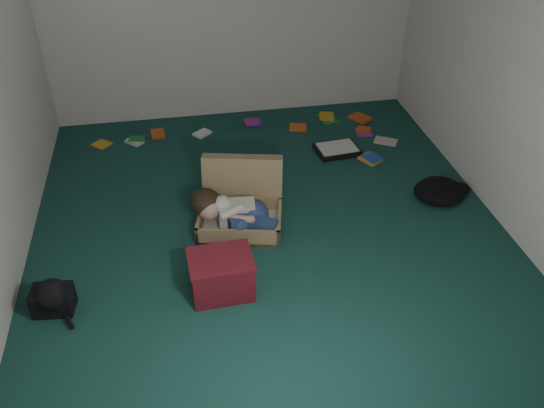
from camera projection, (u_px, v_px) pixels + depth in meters
name	position (u px, v px, depth m)	size (l,w,h in m)	color
floor	(269.00, 227.00, 4.98)	(4.50, 4.50, 0.00)	#164039
wall_back	(231.00, 0.00, 6.03)	(4.50, 4.50, 0.00)	white
wall_front	(362.00, 304.00, 2.43)	(4.50, 4.50, 0.00)	white
wall_right	(518.00, 68.00, 4.52)	(4.50, 4.50, 0.00)	white
suitcase	(241.00, 204.00, 5.00)	(0.84, 0.83, 0.52)	#9E8157
person	(233.00, 212.00, 4.83)	(0.73, 0.49, 0.32)	silver
maroon_bin	(221.00, 275.00, 4.25)	(0.48, 0.39, 0.32)	maroon
backpack	(53.00, 299.00, 4.12)	(0.35, 0.28, 0.21)	black
clothing_pile	(448.00, 191.00, 5.30)	(0.48, 0.40, 0.15)	black
paper_tray	(337.00, 150.00, 6.01)	(0.46, 0.37, 0.06)	black
book_scatter	(269.00, 133.00, 6.34)	(3.20, 1.27, 0.02)	gold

